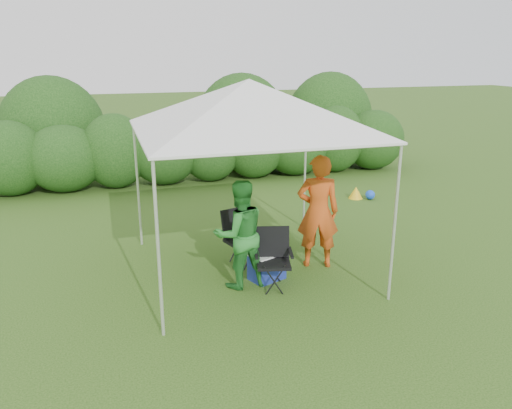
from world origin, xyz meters
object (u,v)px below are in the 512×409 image
object	(u,v)px
chair_left	(240,233)
cooler	(267,266)
canopy	(249,106)
man	(318,212)
woman	(240,234)
chair_right	(273,254)

from	to	relation	value
chair_left	cooler	distance (m)	0.77
canopy	man	bearing A→B (deg)	-9.72
canopy	chair_left	bearing A→B (deg)	106.93
canopy	cooler	bearing A→B (deg)	-72.67
canopy	chair_left	distance (m)	1.99
cooler	canopy	bearing A→B (deg)	86.13
man	woman	world-z (taller)	man
chair_right	cooler	xyz separation A→B (m)	(-0.02, 0.22, -0.27)
canopy	man	xyz separation A→B (m)	(1.02, -0.18, -1.59)
chair_left	woman	world-z (taller)	woman
chair_right	chair_left	distance (m)	0.94
canopy	woman	xyz separation A→B (m)	(-0.29, -0.50, -1.69)
canopy	chair_right	world-z (taller)	canopy
woman	cooler	xyz separation A→B (m)	(0.42, 0.08, -0.56)
woman	canopy	bearing A→B (deg)	-124.34
woman	chair_right	bearing A→B (deg)	157.01
woman	cooler	bearing A→B (deg)	-174.06
canopy	chair_left	world-z (taller)	canopy
chair_left	woman	bearing A→B (deg)	-122.23
canopy	chair_right	bearing A→B (deg)	-76.97
man	cooler	bearing A→B (deg)	33.97
chair_right	woman	bearing A→B (deg)	175.90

